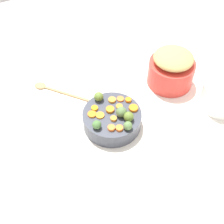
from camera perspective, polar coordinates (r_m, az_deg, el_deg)
The scene contains 23 objects.
tabletop at distance 1.29m, azimuth 1.09°, elevation -2.62°, with size 2.40×2.40×0.02m, color white.
serving_bowl_carrots at distance 1.25m, azimuth 0.00°, elevation -1.35°, with size 0.24×0.24×0.07m, color #3A3E49.
metal_pot at distance 1.44m, azimuth 11.06°, elevation 7.31°, with size 0.21×0.21×0.12m, color red.
stuffing_mound at distance 1.38m, azimuth 11.60°, elevation 9.99°, with size 0.18×0.18×0.05m, color tan.
carrot_slice_0 at distance 1.27m, azimuth 3.11°, elevation 2.29°, with size 0.03×0.03×0.01m, color orange.
carrot_slice_1 at distance 1.27m, azimuth 1.59°, elevation 2.48°, with size 0.03×0.03×0.01m, color orange.
carrot_slice_2 at distance 1.22m, azimuth -3.80°, elevation -0.42°, with size 0.04×0.04×0.01m, color orange.
carrot_slice_3 at distance 1.23m, azimuth -0.37°, elevation 0.46°, with size 0.03×0.03×0.01m, color orange.
carrot_slice_4 at distance 1.17m, azimuth 1.40°, elevation -3.08°, with size 0.03×0.03×0.01m, color orange.
carrot_slice_5 at distance 1.17m, azimuth -0.12°, elevation -3.02°, with size 0.03×0.03×0.01m, color orange.
carrot_slice_6 at distance 1.24m, azimuth 1.41°, elevation 1.07°, with size 0.03×0.03×0.01m, color orange.
carrot_slice_7 at distance 1.20m, azimuth 0.30°, elevation -1.27°, with size 0.03×0.03×0.01m, color orange.
carrot_slice_8 at distance 1.24m, azimuth 4.08°, elevation 0.74°, with size 0.04×0.04×0.01m, color orange.
carrot_slice_9 at distance 1.27m, azimuth 0.01°, elevation 2.30°, with size 0.03×0.03×0.01m, color orange.
carrot_slice_10 at distance 1.24m, azimuth -3.32°, elevation 0.72°, with size 0.03×0.03×0.01m, color orange.
carrot_slice_11 at distance 1.21m, azimuth -2.28°, elevation -0.63°, with size 0.04×0.04×0.01m, color orange.
brussels_sprout_0 at distance 1.20m, azimuth 1.79°, elevation -0.00°, with size 0.04×0.04×0.04m, color #526E3F.
brussels_sprout_1 at distance 1.17m, azimuth -2.90°, elevation -2.44°, with size 0.04×0.04×0.04m, color #446F37.
brussels_sprout_2 at distance 1.26m, azimuth -2.54°, elevation 2.92°, with size 0.04×0.04×0.04m, color #5B752F.
brussels_sprout_3 at distance 1.19m, azimuth 3.16°, elevation -0.89°, with size 0.04×0.04×0.04m, color #59712B.
brussels_sprout_4 at distance 1.16m, azimuth 3.09°, elevation -2.58°, with size 0.04×0.04×0.04m, color #53743F.
wooden_spoon at distance 1.44m, azimuth -11.32°, elevation 4.25°, with size 0.22×0.24×0.01m.
casserole_dish at distance 1.40m, azimuth 20.41°, elevation 2.99°, with size 0.19×0.19×0.11m, color white.
Camera 1 is at (-0.37, -0.70, 1.03)m, focal length 48.26 mm.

